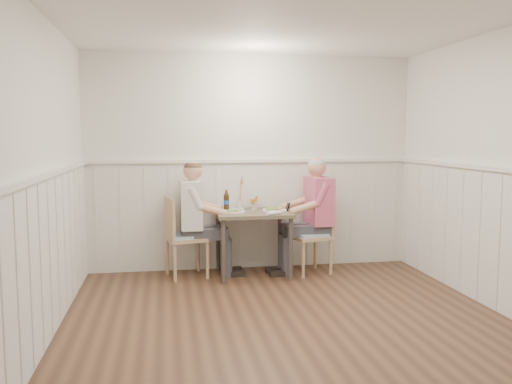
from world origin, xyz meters
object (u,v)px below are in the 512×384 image
at_px(dining_table, 253,221).
at_px(chair_right, 314,232).
at_px(man_in_pink, 315,224).
at_px(diner_cream, 195,228).
at_px(grass_vase, 240,193).
at_px(chair_left, 182,234).
at_px(beer_bottle, 226,201).

height_order(dining_table, chair_right, chair_right).
distance_m(dining_table, man_in_pink, 0.75).
bearing_deg(diner_cream, dining_table, -4.47).
relative_size(dining_table, man_in_pink, 0.62).
bearing_deg(diner_cream, grass_vase, 19.89).
relative_size(man_in_pink, grass_vase, 3.29).
bearing_deg(chair_left, diner_cream, 2.16).
xyz_separation_m(dining_table, beer_bottle, (-0.29, 0.19, 0.21)).
distance_m(dining_table, chair_right, 0.75).
height_order(chair_right, beer_bottle, beer_bottle).
xyz_separation_m(chair_right, chair_left, (-1.55, 0.05, 0.01)).
bearing_deg(beer_bottle, diner_cream, -160.08).
relative_size(diner_cream, beer_bottle, 5.69).
xyz_separation_m(chair_left, man_in_pink, (1.57, -0.03, 0.08)).
height_order(chair_right, chair_left, chair_left).
bearing_deg(dining_table, chair_left, 176.71).
xyz_separation_m(dining_table, chair_left, (-0.82, 0.05, -0.14)).
bearing_deg(man_in_pink, chair_left, 178.88).
xyz_separation_m(dining_table, diner_cream, (-0.68, 0.05, -0.07)).
bearing_deg(beer_bottle, chair_left, -164.74).
relative_size(chair_right, diner_cream, 0.66).
height_order(man_in_pink, grass_vase, man_in_pink).
relative_size(chair_left, diner_cream, 0.68).
distance_m(diner_cream, beer_bottle, 0.50).
distance_m(dining_table, grass_vase, 0.41).
height_order(dining_table, grass_vase, grass_vase).
bearing_deg(grass_vase, chair_left, -163.63).
height_order(chair_left, diner_cream, diner_cream).
distance_m(diner_cream, grass_vase, 0.69).
bearing_deg(man_in_pink, beer_bottle, 170.38).
bearing_deg(chair_left, beer_bottle, 15.26).
height_order(chair_left, man_in_pink, man_in_pink).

